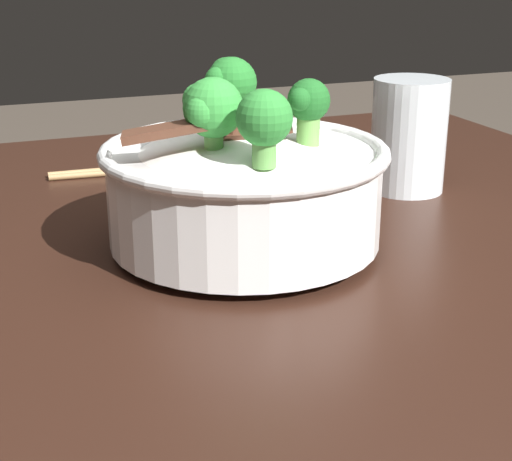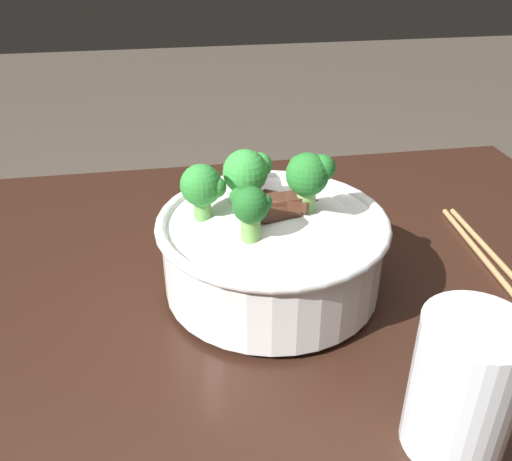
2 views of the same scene
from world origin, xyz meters
name	(u,v)px [view 2 (image 2 of 2)]	position (x,y,z in m)	size (l,w,h in m)	color
dining_table	(159,423)	(0.00, 0.00, 0.66)	(1.20, 0.84, 0.77)	black
rice_bowl	(271,241)	(0.13, 0.07, 0.83)	(0.24, 0.24, 0.16)	white
drinking_glass	(461,395)	(0.23, -0.15, 0.82)	(0.08, 0.08, 0.12)	white
chopsticks_pair	(483,251)	(0.40, 0.10, 0.77)	(0.03, 0.21, 0.01)	#9E7A4C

